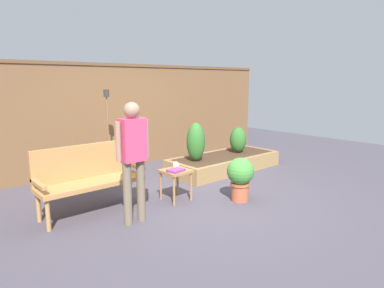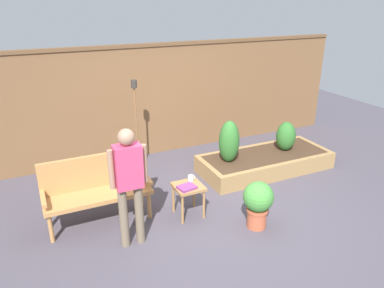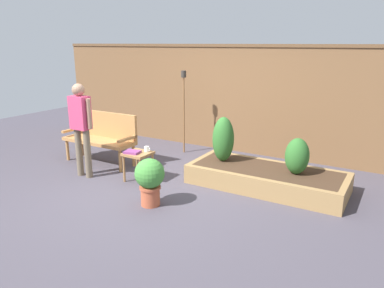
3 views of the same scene
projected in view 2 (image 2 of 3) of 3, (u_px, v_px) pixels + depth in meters
The scene contains 12 objects.
ground_plane at pixel (213, 216), 5.29m from camera, with size 14.00×14.00×0.00m, color #47424C.
fence_back at pixel (151, 100), 7.07m from camera, with size 8.40×0.14×2.16m.
garden_bench at pixel (96, 185), 5.03m from camera, with size 1.44×0.48×0.94m.
side_table at pixel (188, 191), 5.19m from camera, with size 0.40×0.40×0.48m.
cup_on_table at pixel (191, 178), 5.27m from camera, with size 0.11×0.08×0.08m.
book_on_table at pixel (187, 187), 5.07m from camera, with size 0.24×0.19×0.04m, color #7F3875.
potted_boxwood at pixel (258, 201), 4.92m from camera, with size 0.41×0.41×0.67m.
raised_planter_bed at pixel (265, 162), 6.68m from camera, with size 2.40×1.00×0.30m.
shrub_near_bench at pixel (229, 142), 6.20m from camera, with size 0.35×0.35×0.74m.
shrub_far_corner at pixel (286, 136), 6.71m from camera, with size 0.35×0.35×0.54m.
tiki_torch at pixel (135, 110), 6.29m from camera, with size 0.10×0.10×1.66m.
person_by_bench at pixel (129, 178), 4.37m from camera, with size 0.47×0.20×1.56m.
Camera 2 is at (-2.18, -3.96, 2.95)m, focal length 34.29 mm.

